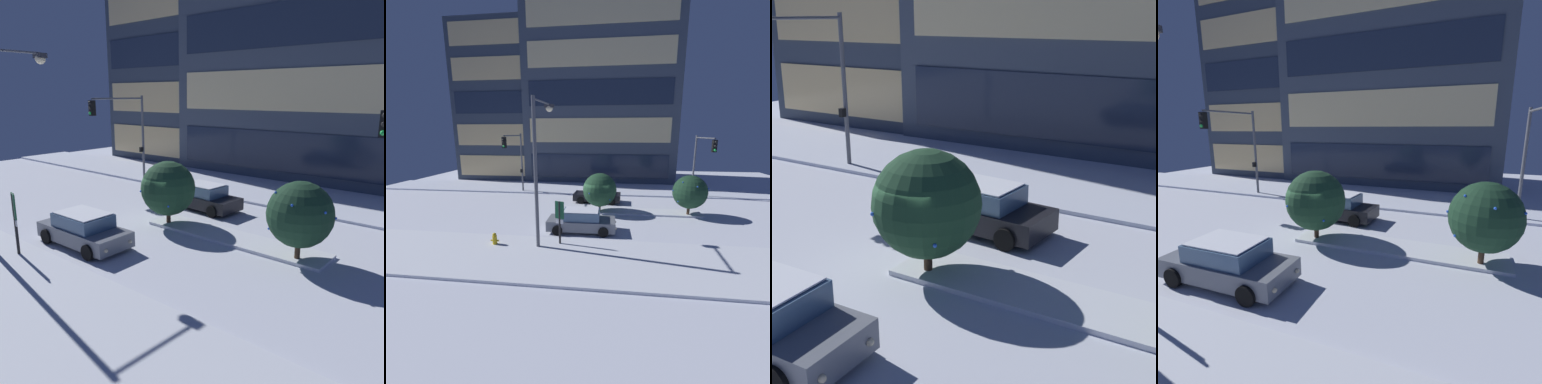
{
  "view_description": "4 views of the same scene",
  "coord_description": "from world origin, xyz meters",
  "views": [
    {
      "loc": [
        13.53,
        -14.02,
        6.5
      ],
      "look_at": [
        1.68,
        0.42,
        1.84
      ],
      "focal_mm": 36.76,
      "sensor_mm": 36.0,
      "label": 1
    },
    {
      "loc": [
        1.34,
        -21.01,
        6.48
      ],
      "look_at": [
        -1.56,
        1.88,
        1.27
      ],
      "focal_mm": 24.55,
      "sensor_mm": 36.0,
      "label": 2
    },
    {
      "loc": [
        7.93,
        -10.57,
        6.43
      ],
      "look_at": [
        0.82,
        1.21,
        1.95
      ],
      "focal_mm": 51.92,
      "sensor_mm": 36.0,
      "label": 3
    },
    {
      "loc": [
        6.58,
        -11.23,
        5.14
      ],
      "look_at": [
        2.0,
        0.41,
        2.36
      ],
      "focal_mm": 26.82,
      "sensor_mm": 36.0,
      "label": 4
    }
  ],
  "objects": [
    {
      "name": "decorated_tree_median",
      "position": [
        0.47,
        0.01,
        1.92
      ],
      "size": [
        2.75,
        2.79,
        3.29
      ],
      "color": "#473323",
      "rests_on": "ground"
    },
    {
      "name": "parking_info_sign",
      "position": [
        -1.51,
        -6.9,
        1.71
      ],
      "size": [
        0.54,
        0.22,
        2.69
      ],
      "rotation": [
        0.0,
        0.0,
        1.27
      ],
      "color": "black",
      "rests_on": "ground"
    },
    {
      "name": "car_near",
      "position": [
        -0.53,
        -4.39,
        0.71
      ],
      "size": [
        4.61,
        2.14,
        1.49
      ],
      "rotation": [
        0.0,
        0.0,
        0.01
      ],
      "color": "slate",
      "rests_on": "ground"
    },
    {
      "name": "car_far",
      "position": [
        0.09,
        3.4,
        0.71
      ],
      "size": [
        4.57,
        2.31,
        1.49
      ],
      "rotation": [
        0.0,
        0.0,
        3.07
      ],
      "color": "black",
      "rests_on": "ground"
    },
    {
      "name": "office_tower_secondary",
      "position": [
        -13.69,
        18.94,
        10.36
      ],
      "size": [
        13.0,
        11.3,
        20.73
      ],
      "color": "#384251",
      "rests_on": "ground"
    },
    {
      "name": "decorated_tree_left_of_median",
      "position": [
        7.52,
        -0.08,
        1.95
      ],
      "size": [
        2.71,
        2.62,
        3.27
      ],
      "color": "#473323",
      "rests_on": "ground"
    },
    {
      "name": "ground",
      "position": [
        0.0,
        0.0,
        0.0
      ],
      "size": [
        52.0,
        52.0,
        0.0
      ],
      "primitive_type": "plane",
      "color": "silver"
    },
    {
      "name": "office_tower_main",
      "position": [
        -0.36,
        18.19,
        13.59
      ],
      "size": [
        19.79,
        10.19,
        27.19
      ],
      "color": "#424C5B",
      "rests_on": "ground"
    },
    {
      "name": "median_strip",
      "position": [
        4.14,
        0.34,
        0.07
      ],
      "size": [
        9.0,
        1.8,
        0.14
      ],
      "primitive_type": "cube",
      "color": "silver",
      "rests_on": "ground"
    },
    {
      "name": "traffic_light_corner_far_left",
      "position": [
        -8.42,
        5.01,
        4.41
      ],
      "size": [
        0.32,
        4.92,
        6.41
      ],
      "rotation": [
        0.0,
        0.0,
        -1.57
      ],
      "color": "#565960",
      "rests_on": "ground"
    },
    {
      "name": "curb_strip_far",
      "position": [
        0.0,
        8.65,
        0.07
      ],
      "size": [
        52.0,
        5.2,
        0.14
      ],
      "primitive_type": "cube",
      "color": "silver",
      "rests_on": "ground"
    }
  ]
}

